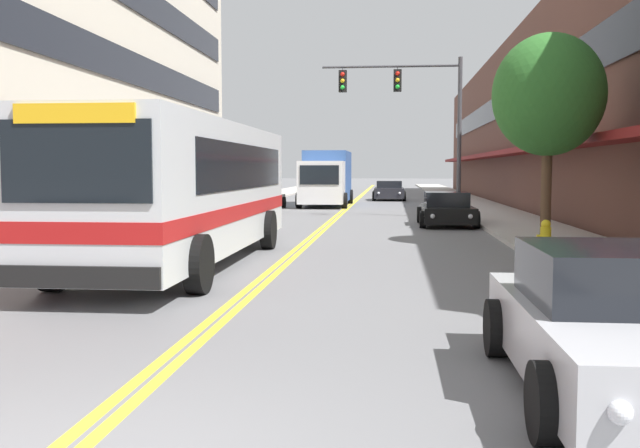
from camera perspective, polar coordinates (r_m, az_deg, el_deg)
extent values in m
plane|color=slate|center=(41.46, 2.45, 1.54)|extent=(240.00, 240.00, 0.00)
cube|color=#B2ADA5|center=(42.44, -7.04, 1.66)|extent=(3.02, 106.00, 0.13)
cube|color=#B2ADA5|center=(41.65, 12.13, 1.55)|extent=(3.02, 106.00, 0.13)
cube|color=yellow|center=(41.47, 2.32, 1.55)|extent=(0.14, 106.00, 0.01)
cube|color=yellow|center=(41.45, 2.59, 1.54)|extent=(0.14, 106.00, 0.01)
cube|color=black|center=(34.09, -13.34, 6.19)|extent=(0.08, 26.03, 1.40)
cube|color=black|center=(34.34, -13.44, 11.53)|extent=(0.08, 26.03, 1.40)
cube|color=black|center=(34.89, -13.54, 16.75)|extent=(0.08, 26.03, 1.40)
cube|color=brown|center=(42.71, 20.00, 7.68)|extent=(8.00, 68.00, 9.40)
cube|color=maroon|center=(41.76, 13.85, 5.42)|extent=(1.10, 61.20, 0.24)
cube|color=black|center=(42.00, 14.62, 9.40)|extent=(0.08, 61.20, 1.40)
cube|color=silver|center=(15.82, -10.58, 2.98)|extent=(2.46, 10.95, 2.69)
cube|color=#B21919|center=(15.84, -10.55, 1.03)|extent=(2.48, 10.97, 0.32)
cube|color=black|center=(16.34, -10.06, 4.54)|extent=(2.49, 8.54, 0.97)
cube|color=black|center=(10.65, -18.96, 4.77)|extent=(2.22, 0.04, 1.18)
cube|color=yellow|center=(10.67, -19.07, 8.38)|extent=(1.77, 0.06, 0.28)
cube|color=black|center=(10.74, -18.78, -4.06)|extent=(2.41, 0.08, 0.32)
cylinder|color=black|center=(12.89, -20.59, -2.86)|extent=(0.30, 1.00, 1.00)
cylinder|color=black|center=(11.99, -9.69, -3.17)|extent=(0.30, 1.00, 1.00)
cylinder|color=black|center=(19.12, -11.63, -0.39)|extent=(0.30, 1.00, 1.00)
cylinder|color=black|center=(18.53, -4.16, -0.46)|extent=(0.30, 1.00, 1.00)
cube|color=beige|center=(36.75, -4.73, 1.86)|extent=(1.81, 4.76, 0.56)
cube|color=black|center=(36.91, -4.68, 2.69)|extent=(1.55, 2.09, 0.50)
cylinder|color=black|center=(35.49, -6.63, 1.53)|extent=(0.22, 0.61, 0.61)
cylinder|color=black|center=(35.14, -3.68, 1.52)|extent=(0.22, 0.61, 0.61)
cylinder|color=black|center=(38.37, -5.69, 1.75)|extent=(0.22, 0.61, 0.61)
cylinder|color=black|center=(38.05, -2.95, 1.75)|extent=(0.22, 0.61, 0.61)
sphere|color=silver|center=(34.52, -6.49, 1.73)|extent=(0.16, 0.16, 0.16)
sphere|color=silver|center=(34.28, -4.42, 1.73)|extent=(0.16, 0.16, 0.16)
cube|color=red|center=(39.21, -5.03, 2.06)|extent=(0.18, 0.04, 0.10)
cube|color=red|center=(38.99, -3.15, 2.06)|extent=(0.18, 0.04, 0.10)
cube|color=#B7B7BC|center=(7.13, 22.67, -8.65)|extent=(1.74, 4.11, 0.65)
cube|color=black|center=(7.18, 22.43, -3.78)|extent=(1.50, 1.81, 0.53)
cylinder|color=black|center=(5.77, 17.65, -13.48)|extent=(0.22, 0.63, 0.63)
cylinder|color=black|center=(8.19, 13.94, -8.06)|extent=(0.22, 0.63, 0.63)
sphere|color=silver|center=(5.03, 22.90, -13.73)|extent=(0.16, 0.16, 0.16)
cube|color=red|center=(8.96, 14.94, -5.62)|extent=(0.18, 0.04, 0.10)
cube|color=red|center=(9.24, 22.68, -5.51)|extent=(0.18, 0.04, 0.10)
cube|color=black|center=(26.65, 10.10, 0.85)|extent=(1.81, 4.19, 0.56)
cube|color=black|center=(26.79, 10.09, 2.00)|extent=(1.56, 1.84, 0.50)
cylinder|color=black|center=(25.31, 8.23, 0.37)|extent=(0.22, 0.61, 0.61)
cylinder|color=black|center=(25.46, 12.40, 0.33)|extent=(0.22, 0.61, 0.61)
cylinder|color=black|center=(27.89, 8.00, 0.74)|extent=(0.22, 0.61, 0.61)
cylinder|color=black|center=(28.03, 11.79, 0.71)|extent=(0.22, 0.61, 0.61)
sphere|color=silver|center=(24.50, 9.00, 0.62)|extent=(0.16, 0.16, 0.16)
sphere|color=silver|center=(24.60, 11.95, 0.59)|extent=(0.16, 0.16, 0.16)
cube|color=red|center=(28.70, 8.49, 1.17)|extent=(0.18, 0.04, 0.10)
cube|color=red|center=(28.79, 11.08, 1.15)|extent=(0.18, 0.04, 0.10)
cube|color=#232328|center=(47.85, 5.56, 2.51)|extent=(1.92, 4.01, 0.67)
cube|color=black|center=(48.00, 5.56, 3.19)|extent=(1.65, 1.76, 0.45)
cylinder|color=black|center=(46.63, 4.34, 2.23)|extent=(0.22, 0.62, 0.62)
cylinder|color=black|center=(46.62, 6.76, 2.21)|extent=(0.22, 0.62, 0.62)
cylinder|color=black|center=(49.11, 4.41, 2.34)|extent=(0.22, 0.62, 0.62)
cylinder|color=black|center=(49.11, 6.71, 2.32)|extent=(0.22, 0.62, 0.62)
sphere|color=silver|center=(45.83, 4.71, 2.48)|extent=(0.16, 0.16, 0.16)
sphere|color=silver|center=(45.83, 6.39, 2.47)|extent=(0.16, 0.16, 0.16)
cube|color=red|center=(49.87, 4.77, 2.63)|extent=(0.18, 0.04, 0.10)
cube|color=red|center=(49.87, 6.36, 2.62)|extent=(0.18, 0.04, 0.10)
cube|color=white|center=(37.67, 0.13, 3.35)|extent=(2.36, 2.32, 2.24)
cube|color=black|center=(36.49, -0.05, 3.95)|extent=(2.01, 0.04, 0.99)
cube|color=#335699|center=(41.51, 0.65, 3.86)|extent=(2.41, 5.41, 2.85)
cylinder|color=black|center=(37.83, -1.70, 1.91)|extent=(0.28, 0.84, 0.84)
cylinder|color=black|center=(37.60, 1.97, 1.89)|extent=(0.28, 0.84, 0.84)
cylinder|color=black|center=(43.27, -0.76, 2.22)|extent=(0.28, 0.84, 0.84)
cylinder|color=black|center=(43.07, 2.45, 2.21)|extent=(0.28, 0.84, 0.84)
cylinder|color=#47474C|center=(30.82, 11.08, 6.76)|extent=(0.18, 0.18, 6.76)
cylinder|color=#47474C|center=(30.96, 5.68, 12.44)|extent=(5.81, 0.11, 0.11)
cube|color=black|center=(30.89, 6.22, 11.34)|extent=(0.34, 0.26, 0.92)
sphere|color=red|center=(30.76, 6.23, 11.88)|extent=(0.18, 0.18, 0.18)
sphere|color=yellow|center=(30.73, 6.22, 11.37)|extent=(0.18, 0.18, 0.18)
sphere|color=green|center=(30.69, 6.22, 10.86)|extent=(0.18, 0.18, 0.18)
cylinder|color=black|center=(30.95, 6.23, 12.31)|extent=(0.02, 0.02, 0.14)
cube|color=black|center=(30.96, 1.83, 11.34)|extent=(0.34, 0.26, 0.92)
sphere|color=red|center=(30.83, 1.81, 11.89)|extent=(0.18, 0.18, 0.18)
sphere|color=yellow|center=(30.80, 1.81, 11.38)|extent=(0.18, 0.18, 0.18)
sphere|color=green|center=(30.77, 1.81, 10.87)|extent=(0.18, 0.18, 0.18)
cylinder|color=black|center=(31.03, 1.84, 12.32)|extent=(0.02, 0.02, 0.14)
cylinder|color=brown|center=(20.01, 17.63, 2.45)|extent=(0.28, 0.28, 2.66)
ellipsoid|color=#2D6B28|center=(20.10, 17.81, 9.82)|extent=(2.94, 2.94, 3.24)
cylinder|color=yellow|center=(17.40, 17.60, -1.21)|extent=(0.25, 0.25, 0.60)
sphere|color=yellow|center=(17.37, 17.62, -0.02)|extent=(0.22, 0.22, 0.22)
cylinder|color=yellow|center=(17.36, 17.08, -0.99)|extent=(0.08, 0.11, 0.11)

